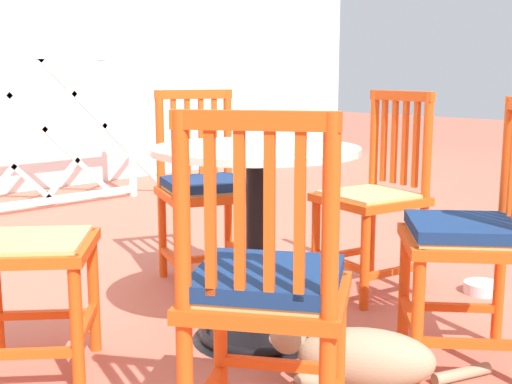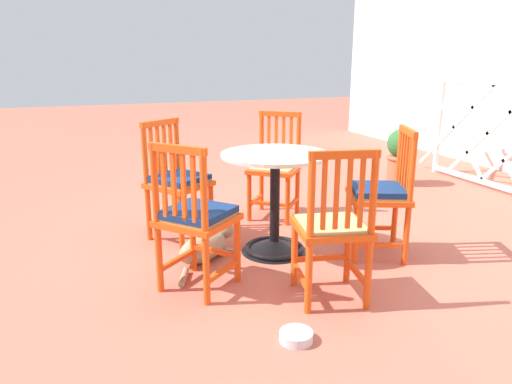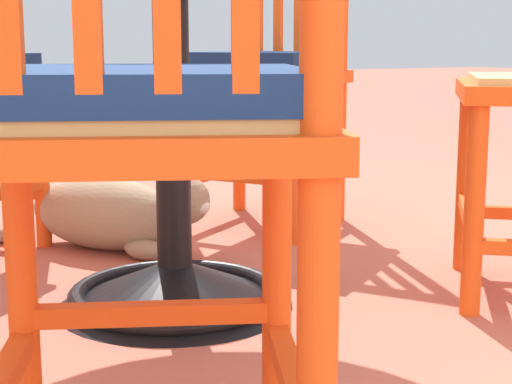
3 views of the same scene
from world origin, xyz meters
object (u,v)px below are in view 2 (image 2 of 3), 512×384
Objects in this scene: orange_chair_near_fence at (196,219)px; orange_chair_facing_out at (333,229)px; orange_chair_at_corner at (381,195)px; tabby_cat at (207,246)px; orange_chair_by_planter at (177,182)px; terracotta_planter at (401,155)px; cafe_table at (275,214)px; pet_water_bowl at (296,336)px; orange_chair_tucked_in at (275,168)px.

orange_chair_near_fence is 1.00× the size of orange_chair_facing_out.
orange_chair_at_corner is 1.27m from tabby_cat.
orange_chair_by_planter is at bearing 175.25° from orange_chair_near_fence.
terracotta_planter is (-1.61, 1.38, -0.12)m from orange_chair_at_corner.
orange_chair_at_corner reaches higher than cafe_table.
orange_chair_facing_out is at bearing -54.41° from orange_chair_at_corner.
orange_chair_by_planter is 1.71m from pet_water_bowl.
orange_chair_near_fence is at bearing -87.85° from orange_chair_at_corner.
orange_chair_by_planter is 1.45m from orange_chair_facing_out.
orange_chair_facing_out is 2.90m from terracotta_planter.
cafe_table is 0.53m from tabby_cat.
orange_chair_tucked_in is (-1.07, -0.35, -0.01)m from orange_chair_at_corner.
orange_chair_near_fence is 1.34m from orange_chair_at_corner.
cafe_table is 2.43m from terracotta_planter.
orange_chair_tucked_in is at bearing 131.13° from tabby_cat.
orange_chair_by_planter is 0.90m from orange_chair_near_fence.
orange_chair_at_corner is at bearing 73.03° from tabby_cat.
orange_chair_by_planter is 5.36× the size of pet_water_bowl.
terracotta_planter is (-0.76, 2.64, -0.12)m from orange_chair_by_planter.
orange_chair_at_corner is (0.31, 0.67, 0.16)m from cafe_table.
orange_chair_at_corner is 1.47× the size of terracotta_planter.
orange_chair_by_planter is at bearing -171.69° from pet_water_bowl.
orange_chair_near_fence reaches higher than cafe_table.
orange_chair_by_planter is 1.52m from orange_chair_at_corner.
cafe_table is 0.83× the size of orange_chair_at_corner.
terracotta_planter is (-1.66, 2.72, -0.12)m from orange_chair_near_fence.
orange_chair_by_planter is at bearing -169.29° from tabby_cat.
cafe_table is 0.83m from orange_chair_tucked_in.
orange_chair_by_planter is at bearing -74.02° from terracotta_planter.
orange_chair_at_corner reaches higher than tabby_cat.
orange_chair_near_fence is (0.36, -0.66, 0.16)m from cafe_table.
orange_chair_facing_out is (0.41, 0.69, -0.01)m from orange_chair_near_fence.
cafe_table is 4.47× the size of pet_water_bowl.
orange_chair_at_corner is 2.12m from terracotta_planter.
orange_chair_tucked_in is 5.36× the size of pet_water_bowl.
orange_chair_by_planter is (-0.54, -0.59, 0.16)m from cafe_table.
orange_chair_facing_out is at bearing 32.54° from tabby_cat.
orange_chair_facing_out is at bearing 59.19° from orange_chair_near_fence.
orange_chair_near_fence is at bearing -41.32° from orange_chair_tucked_in.
orange_chair_by_planter and orange_chair_tucked_in have the same top height.
orange_chair_facing_out is 1.00× the size of orange_chair_tucked_in.
orange_chair_tucked_in is at bearing 160.25° from pet_water_bowl.
orange_chair_at_corner is (0.85, 1.26, 0.00)m from orange_chair_by_planter.
cafe_table is 0.83× the size of orange_chair_by_planter.
pet_water_bowl is (0.79, -1.02, -0.42)m from orange_chair_at_corner.
orange_chair_facing_out is at bearing 1.98° from cafe_table.
orange_chair_at_corner and orange_chair_tucked_in have the same top height.
orange_chair_facing_out is at bearing 25.14° from orange_chair_by_planter.
orange_chair_tucked_in is at bearing -72.76° from terracotta_planter.
orange_chair_tucked_in is 1.13m from tabby_cat.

